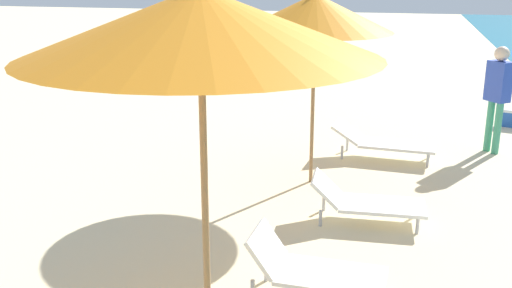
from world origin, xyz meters
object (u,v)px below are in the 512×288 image
person_walking_near (498,89)px  lounger_farthest_inland (365,201)px  umbrella_farthest (315,13)px  lounger_farthest_shoreside (382,141)px  umbrella_second (200,23)px  lounger_second_shoreside (312,269)px

person_walking_near → lounger_farthest_inland: bearing=22.0°
umbrella_farthest → lounger_farthest_shoreside: umbrella_farthest is taller
umbrella_second → lounger_farthest_inland: 3.81m
lounger_farthest_shoreside → person_walking_near: person_walking_near is taller
lounger_farthest_inland → umbrella_second: bearing=-111.0°
umbrella_farthest → umbrella_second: bearing=-91.7°
umbrella_second → lounger_second_shoreside: 2.51m
lounger_second_shoreside → umbrella_second: bearing=-117.5°
lounger_second_shoreside → person_walking_near: person_walking_near is taller
lounger_farthest_shoreside → person_walking_near: size_ratio=0.95×
umbrella_second → lounger_second_shoreside: (0.60, 1.06, -2.20)m
person_walking_near → umbrella_second: bearing=27.1°
umbrella_second → lounger_farthest_shoreside: bearing=79.2°
umbrella_second → lounger_second_shoreside: size_ratio=2.32×
lounger_farthest_shoreside → person_walking_near: bearing=28.0°
lounger_second_shoreside → umbrella_farthest: (-0.48, 3.03, 1.97)m
umbrella_second → person_walking_near: size_ratio=1.66×
umbrella_second → umbrella_farthest: size_ratio=1.08×
lounger_farthest_shoreside → person_walking_near: 1.99m
lounger_second_shoreside → lounger_farthest_inland: size_ratio=0.90×
lounger_second_shoreside → person_walking_near: 5.54m
lounger_second_shoreside → lounger_farthest_shoreside: bearing=86.6°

